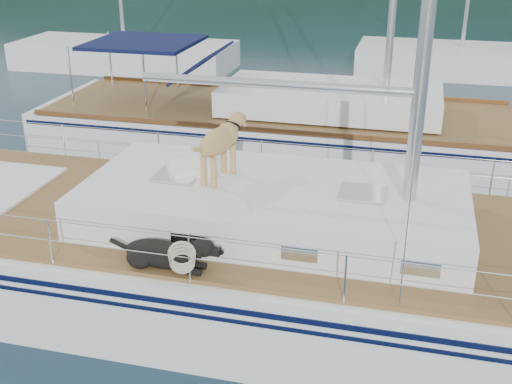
# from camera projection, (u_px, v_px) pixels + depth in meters

# --- Properties ---
(ground) EXTENTS (120.00, 120.00, 0.00)m
(ground) POSITION_uv_depth(u_px,v_px,m) (220.00, 292.00, 9.62)
(ground) COLOR black
(ground) RESTS_ON ground
(main_sailboat) EXTENTS (12.00, 3.82, 14.01)m
(main_sailboat) POSITION_uv_depth(u_px,v_px,m) (225.00, 253.00, 9.33)
(main_sailboat) COLOR white
(main_sailboat) RESTS_ON ground
(neighbor_sailboat) EXTENTS (11.00, 3.50, 13.30)m
(neighbor_sailboat) POSITION_uv_depth(u_px,v_px,m) (282.00, 130.00, 14.85)
(neighbor_sailboat) COLOR white
(neighbor_sailboat) RESTS_ON ground
(bg_boat_west) EXTENTS (8.00, 3.00, 11.65)m
(bg_boat_west) POSITION_uv_depth(u_px,v_px,m) (125.00, 56.00, 23.71)
(bg_boat_west) COLOR white
(bg_boat_west) RESTS_ON ground
(bg_boat_center) EXTENTS (7.20, 3.00, 11.65)m
(bg_boat_center) POSITION_uv_depth(u_px,v_px,m) (460.00, 61.00, 22.79)
(bg_boat_center) COLOR white
(bg_boat_center) RESTS_ON ground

